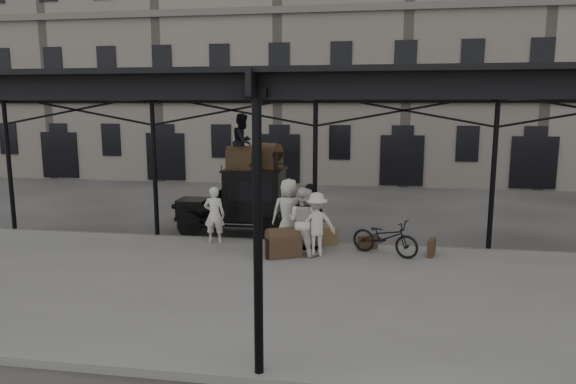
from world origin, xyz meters
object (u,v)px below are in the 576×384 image
porter_official (310,217)px  steamer_trunk_platform (283,245)px  taxi (245,198)px  porter_left (214,215)px  bicycle (385,237)px  steamer_trunk_roof_near (241,160)px

porter_official → steamer_trunk_platform: bearing=79.4°
taxi → porter_official: size_ratio=1.92×
porter_left → porter_official: (2.89, -0.40, 0.11)m
bicycle → steamer_trunk_roof_near: (-4.52, 1.95, 1.84)m
taxi → steamer_trunk_platform: 3.36m
porter_left → bicycle: porter_left is taller
taxi → porter_left: (-0.53, -1.69, -0.21)m
porter_left → porter_official: porter_official is taller
bicycle → steamer_trunk_roof_near: bearing=91.0°
taxi → bicycle: 4.98m
steamer_trunk_platform → taxi: bearing=95.9°
taxi → porter_left: taxi is taller
taxi → porter_left: 1.79m
bicycle → steamer_trunk_roof_near: 5.25m
taxi → porter_official: taxi is taller
bicycle → porter_left: bearing=108.5°
steamer_trunk_roof_near → steamer_trunk_platform: steamer_trunk_roof_near is taller
steamer_trunk_platform → bicycle: bearing=-13.6°
porter_official → bicycle: 2.13m
porter_left → steamer_trunk_platform: 2.56m
porter_official → steamer_trunk_platform: size_ratio=2.10×
porter_official → porter_left: bearing=24.0°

